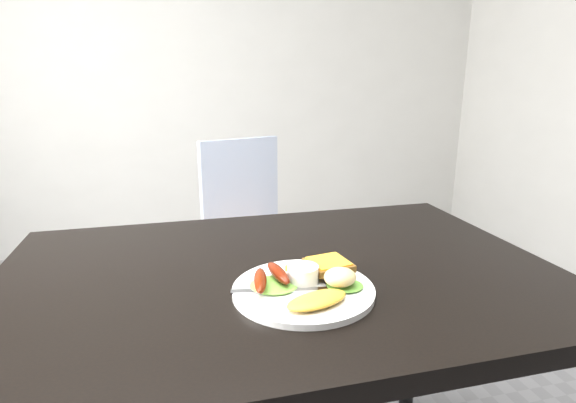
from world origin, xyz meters
TOP-DOWN VIEW (x-y plane):
  - room_back_panel at (0.00, 2.25)m, footprint 4.00×0.04m
  - dining_table at (0.00, 0.00)m, footprint 1.20×0.80m
  - dining_chair at (0.07, 0.92)m, footprint 0.47×0.47m
  - person at (-0.37, 0.72)m, footprint 0.59×0.47m
  - plate at (0.02, -0.12)m, footprint 0.27×0.27m
  - lettuce_left at (-0.04, -0.11)m, footprint 0.12×0.11m
  - lettuce_right at (0.09, -0.14)m, footprint 0.08×0.08m
  - omelette at (0.02, -0.20)m, footprint 0.13×0.09m
  - sausage_a at (-0.07, -0.12)m, footprint 0.04×0.10m
  - sausage_b at (-0.02, -0.09)m, footprint 0.04×0.10m
  - ramekin at (0.02, -0.11)m, footprint 0.08×0.08m
  - toast_a at (0.05, -0.06)m, footprint 0.09×0.09m
  - toast_b at (0.08, -0.08)m, footprint 0.09×0.09m
  - potato_salad at (0.08, -0.15)m, footprint 0.08×0.07m
  - fork at (-0.03, -0.13)m, footprint 0.18×0.05m

SIDE VIEW (x-z plane):
  - dining_chair at x=0.07m, z-range 0.43..0.47m
  - person at x=-0.37m, z-range 0.00..1.43m
  - dining_table at x=0.00m, z-range 0.71..0.75m
  - plate at x=0.02m, z-range 0.75..0.76m
  - fork at x=-0.03m, z-range 0.76..0.77m
  - lettuce_right at x=0.09m, z-range 0.76..0.77m
  - lettuce_left at x=-0.04m, z-range 0.76..0.77m
  - toast_a at x=0.05m, z-range 0.76..0.77m
  - omelette at x=0.02m, z-range 0.76..0.78m
  - ramekin at x=0.02m, z-range 0.76..0.80m
  - toast_b at x=0.08m, z-range 0.77..0.79m
  - sausage_a at x=-0.07m, z-range 0.77..0.79m
  - sausage_b at x=-0.02m, z-range 0.77..0.79m
  - potato_salad at x=0.08m, z-range 0.77..0.80m
  - room_back_panel at x=0.00m, z-range 0.00..2.70m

